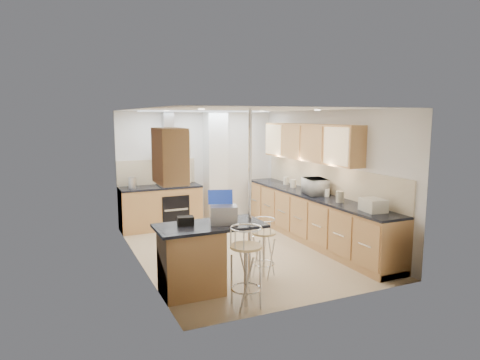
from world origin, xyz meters
name	(u,v)px	position (x,y,z in m)	size (l,w,h in m)	color
ground	(242,250)	(0.00, 0.00, 0.00)	(4.80, 4.80, 0.00)	#D4B28D
room_shell	(249,162)	(0.32, 0.38, 1.54)	(3.64, 4.84, 2.51)	silver
right_counter	(313,217)	(1.50, 0.00, 0.46)	(0.63, 4.40, 0.92)	tan
back_counter	(161,207)	(-0.95, 2.10, 0.46)	(1.70, 0.63, 0.92)	tan
peninsula	(210,257)	(-1.12, -1.45, 0.48)	(1.47, 0.72, 0.94)	tan
microwave	(315,187)	(1.50, -0.06, 1.07)	(0.55, 0.37, 0.30)	white
laptop	(224,215)	(-0.93, -1.47, 1.06)	(0.36, 0.27, 0.25)	gray
bag	(186,221)	(-1.44, -1.35, 1.00)	(0.21, 0.15, 0.12)	black
bar_stool_near	(246,267)	(-0.89, -2.10, 0.52)	(0.43, 0.43, 1.05)	#DBBB76
bar_stool_end	(264,248)	(-0.22, -1.29, 0.45)	(0.37, 0.37, 0.90)	#DBBB76
jar_a	(293,184)	(1.53, 0.78, 1.00)	(0.12, 0.12, 0.17)	beige
jar_b	(286,181)	(1.59, 1.19, 1.00)	(0.11, 0.11, 0.17)	beige
jar_c	(340,197)	(1.47, -0.86, 1.02)	(0.14, 0.14, 0.19)	#ADA58A
jar_d	(327,193)	(1.57, -0.33, 0.99)	(0.10, 0.10, 0.14)	white
bread_bin	(373,205)	(1.50, -1.65, 1.02)	(0.30, 0.38, 0.20)	beige
kettle	(132,183)	(-1.54, 2.06, 1.04)	(0.16, 0.16, 0.23)	#B6B8BB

